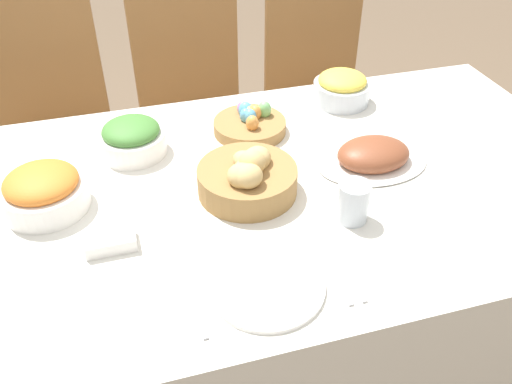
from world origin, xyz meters
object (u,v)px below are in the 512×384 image
at_px(chair_far_center, 198,113).
at_px(green_salad_bowl, 132,138).
at_px(carrot_bowl, 43,191).
at_px(bread_basket, 248,177).
at_px(knife, 333,272).
at_px(butter_dish, 110,241).
at_px(pineapple_bowl, 342,88).
at_px(spoon, 346,269).
at_px(egg_basket, 250,123).
at_px(chair_far_left, 53,133).
at_px(dinner_plate, 267,286).
at_px(ham_platter, 373,156).
at_px(drinking_cup, 353,202).
at_px(chair_far_right, 321,96).
at_px(fork, 196,302).

distance_m(chair_far_center, green_salad_bowl, 0.73).
distance_m(chair_far_center, carrot_bowl, 0.98).
xyz_separation_m(bread_basket, knife, (0.10, -0.31, -0.05)).
relative_size(carrot_bowl, butter_dish, 1.85).
bearing_deg(pineapple_bowl, spoon, -112.09).
xyz_separation_m(carrot_bowl, knife, (0.57, -0.39, -0.05)).
xyz_separation_m(spoon, butter_dish, (-0.46, 0.21, 0.01)).
distance_m(egg_basket, knife, 0.59).
bearing_deg(chair_far_left, spoon, -56.46).
bearing_deg(butter_dish, dinner_plate, -35.56).
bearing_deg(dinner_plate, chair_far_center, 86.25).
relative_size(egg_basket, ham_platter, 0.69).
bearing_deg(drinking_cup, egg_basket, 105.24).
relative_size(egg_basket, drinking_cup, 2.14).
xyz_separation_m(green_salad_bowl, pineapple_bowl, (0.65, 0.11, 0.00)).
height_order(pineapple_bowl, spoon, pineapple_bowl).
relative_size(carrot_bowl, knife, 1.09).
xyz_separation_m(chair_far_right, knife, (-0.46, -1.18, 0.25)).
bearing_deg(egg_basket, carrot_bowl, -159.95).
distance_m(green_salad_bowl, butter_dish, 0.37).
bearing_deg(pineapple_bowl, dinner_plate, -123.39).
bearing_deg(chair_far_right, drinking_cup, -112.69).
distance_m(egg_basket, ham_platter, 0.36).
distance_m(chair_far_right, chair_far_left, 1.08).
bearing_deg(fork, chair_far_left, 105.44).
distance_m(bread_basket, green_salad_bowl, 0.36).
height_order(carrot_bowl, fork, carrot_bowl).
height_order(knife, spoon, same).
height_order(bread_basket, green_salad_bowl, bread_basket).
xyz_separation_m(fork, butter_dish, (-0.15, 0.21, 0.01)).
height_order(green_salad_bowl, knife, green_salad_bowl).
bearing_deg(green_salad_bowl, butter_dish, -103.40).
height_order(egg_basket, ham_platter, egg_basket).
distance_m(carrot_bowl, fork, 0.48).
distance_m(bread_basket, spoon, 0.34).
bearing_deg(bread_basket, ham_platter, 5.04).
bearing_deg(drinking_cup, bread_basket, 141.85).
bearing_deg(bread_basket, spoon, -67.79).
bearing_deg(butter_dish, drinking_cup, -6.02).
xyz_separation_m(bread_basket, carrot_bowl, (-0.47, 0.08, 0.00)).
distance_m(pineapple_bowl, butter_dish, 0.88).
bearing_deg(chair_far_right, chair_far_left, 176.20).
height_order(chair_far_left, ham_platter, chair_far_left).
bearing_deg(green_salad_bowl, pineapple_bowl, 9.85).
bearing_deg(knife, chair_far_left, 117.36).
relative_size(ham_platter, butter_dish, 2.75).
distance_m(green_salad_bowl, carrot_bowl, 0.29).
bearing_deg(carrot_bowl, knife, -34.29).
bearing_deg(pineapple_bowl, green_salad_bowl, -170.15).
bearing_deg(green_salad_bowl, ham_platter, -20.96).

